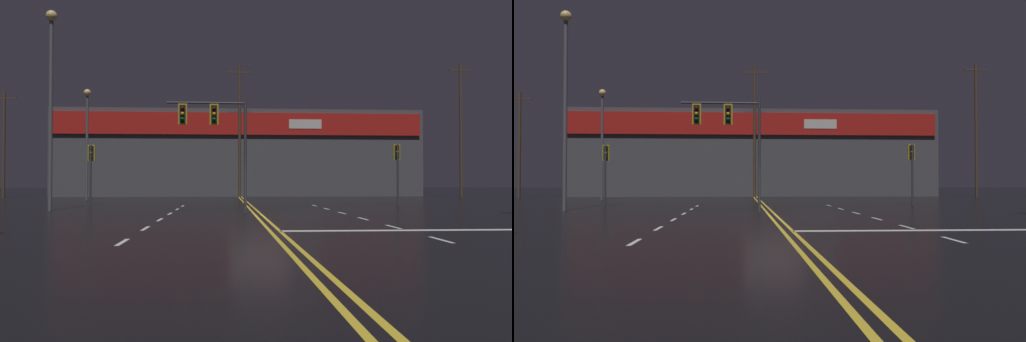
# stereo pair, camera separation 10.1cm
# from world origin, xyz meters

# --- Properties ---
(ground_plane) EXTENTS (200.00, 200.00, 0.00)m
(ground_plane) POSITION_xyz_m (0.00, 0.00, 0.00)
(ground_plane) COLOR black
(road_markings) EXTENTS (12.02, 60.00, 0.01)m
(road_markings) POSITION_xyz_m (0.64, -1.04, 0.00)
(road_markings) COLOR gold
(road_markings) RESTS_ON ground
(traffic_signal_median) EXTENTS (3.79, 0.36, 5.49)m
(traffic_signal_median) POSITION_xyz_m (-2.05, 2.22, 4.17)
(traffic_signal_median) COLOR #38383D
(traffic_signal_median) RESTS_ON ground
(traffic_signal_corner_northeast) EXTENTS (0.42, 0.36, 3.84)m
(traffic_signal_corner_northeast) POSITION_xyz_m (9.29, 9.03, 2.82)
(traffic_signal_corner_northeast) COLOR #38383D
(traffic_signal_corner_northeast) RESTS_ON ground
(traffic_signal_corner_northwest) EXTENTS (0.42, 0.36, 3.74)m
(traffic_signal_corner_northwest) POSITION_xyz_m (-9.65, 9.45, 2.75)
(traffic_signal_corner_northwest) COLOR #38383D
(traffic_signal_corner_northwest) RESTS_ON ground
(streetlight_near_left) EXTENTS (0.56, 0.56, 8.90)m
(streetlight_near_left) POSITION_xyz_m (-12.50, 19.10, 5.73)
(streetlight_near_left) COLOR #59595E
(streetlight_near_left) RESTS_ON ground
(streetlight_near_right) EXTENTS (0.56, 0.56, 10.26)m
(streetlight_near_right) POSITION_xyz_m (-10.37, 4.44, 6.48)
(streetlight_near_right) COLOR #59595E
(streetlight_near_right) RESTS_ON ground
(building_backdrop) EXTENTS (36.54, 10.23, 8.61)m
(building_backdrop) POSITION_xyz_m (0.00, 31.89, 4.32)
(building_backdrop) COLOR #4C4C51
(building_backdrop) RESTS_ON ground
(utility_pole_row) EXTENTS (44.99, 0.26, 12.85)m
(utility_pole_row) POSITION_xyz_m (1.76, 25.08, 6.09)
(utility_pole_row) COLOR #4C3828
(utility_pole_row) RESTS_ON ground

